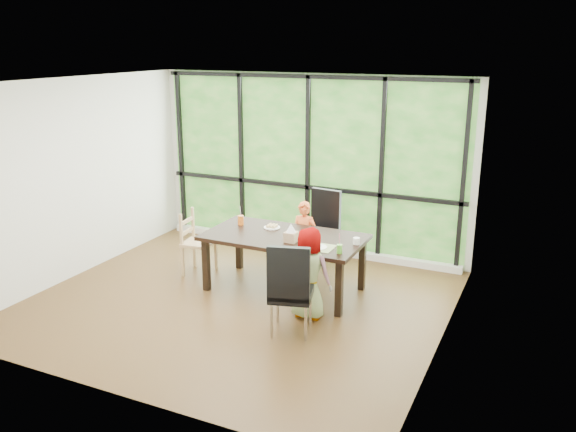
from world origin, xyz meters
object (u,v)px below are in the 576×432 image
Objects in this scene: chair_end_beech at (199,243)px; white_mug at (356,241)px; plate_far at (272,228)px; child_older at (309,273)px; chair_interior_leather at (291,287)px; plate_near at (318,247)px; child_toddler at (304,238)px; dining_table at (284,263)px; tissue_box at (291,237)px; chair_window_leather at (320,228)px; green_cup at (339,249)px; orange_cup at (241,220)px.

white_mug is at bearing -96.50° from chair_end_beech.
chair_end_beech is 1.11m from plate_far.
child_older is 0.79m from white_mug.
chair_interior_leather is 4.94× the size of plate_far.
chair_interior_leather is 0.98× the size of child_older.
child_toddler is at bearing 122.18° from plate_near.
plate_near is (1.90, -0.29, 0.31)m from chair_end_beech.
dining_table is 13.80× the size of tissue_box.
chair_window_leather is 7.32× the size of tissue_box.
chair_window_leather reaches higher than white_mug.
child_older is at bearing -134.20° from green_cup.
orange_cup is at bearing -84.02° from chair_end_beech.
chair_end_beech reaches higher than tissue_box.
plate_near is at bearing -104.89° from chair_interior_leather.
tissue_box is at bearing -21.36° from orange_cup.
orange_cup is (0.60, 0.14, 0.36)m from chair_end_beech.
chair_interior_leather is 0.82m from green_cup.
plate_far is 0.46m from orange_cup.
plate_far is (-0.28, -0.43, 0.24)m from child_toddler.
tissue_box reaches higher than plate_far.
chair_end_beech is at bearing -169.87° from plate_far.
green_cup is (2.20, -0.35, 0.35)m from chair_end_beech.
chair_interior_leather is at bearing -72.09° from child_toddler.
chair_window_leather is at bearing 95.56° from tissue_box.
white_mug is (0.35, 0.66, 0.24)m from child_older.
chair_window_leather is at bearing 119.97° from green_cup.
orange_cup is at bearing 176.25° from white_mug.
dining_table is 1.10m from chair_window_leather.
chair_interior_leather reaches higher than tissue_box.
orange_cup is 0.98m from tissue_box.
tissue_box is at bearing -78.62° from child_toddler.
white_mug is at bearing -124.27° from chair_interior_leather.
plate_near is (0.57, -0.90, 0.24)m from child_toddler.
tissue_box is (0.91, -0.36, -0.00)m from orange_cup.
child_older is 0.40m from plate_near.
plate_near is (0.57, -0.26, 0.38)m from dining_table.
chair_end_beech is (-1.90, 1.07, -0.09)m from chair_interior_leather.
dining_table is 0.51m from tissue_box.
tissue_box is (-0.42, 0.41, 0.26)m from child_older.
tissue_box reaches higher than green_cup.
dining_table is 0.73m from plate_near.
chair_window_leather is 2.18m from chair_interior_leather.
orange_cup is 1.22× the size of green_cup.
white_mug is (0.89, -1.02, 0.25)m from chair_window_leather.
plate_near is at bearing -24.52° from dining_table.
dining_table is 9.32× the size of plate_far.
white_mug is at bearing -7.23° from plate_far.
green_cup is (0.27, 0.28, 0.25)m from child_older.
chair_window_leather is 1.00× the size of chair_interior_leather.
chair_interior_leather is 1.04× the size of child_toddler.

